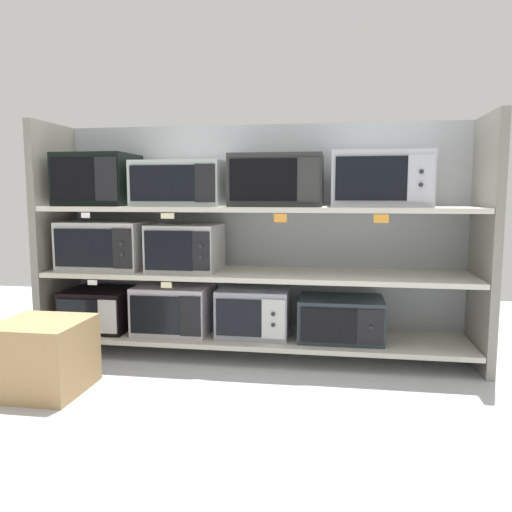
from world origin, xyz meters
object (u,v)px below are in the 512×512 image
Objects in this scene: microwave_5 at (186,247)px; microwave_8 at (277,181)px; shipping_carton at (43,356)px; microwave_1 at (174,309)px; microwave_6 at (98,180)px; microwave_3 at (341,319)px; microwave_9 at (380,179)px; microwave_4 at (106,245)px; microwave_7 at (181,184)px; microwave_2 at (254,312)px; microwave_0 at (100,309)px.

microwave_8 is (0.59, 0.00, 0.42)m from microwave_5.
microwave_5 is 1.06m from shipping_carton.
microwave_5 is at bearing -0.19° from microwave_1.
microwave_5 is 0.72m from microwave_6.
microwave_3 is 0.88m from microwave_9.
microwave_8 is (1.13, 0.00, 0.41)m from microwave_4.
microwave_1 is 1.07m from microwave_8.
microwave_1 is at bearing 180.00° from microwave_8.
microwave_1 is 0.90m from shipping_carton.
microwave_7 is 1.00× the size of microwave_8.
microwave_7 is 1.23m from microwave_9.
microwave_1 is at bearing -180.00° from microwave_2.
microwave_5 is 0.78× the size of microwave_8.
microwave_4 is at bearing 180.00° from microwave_3.
microwave_2 is 0.78× the size of microwave_9.
microwave_0 is 0.76m from shipping_carton.
microwave_1 is 0.83× the size of microwave_9.
microwave_9 is at bearing 0.00° from microwave_4.
microwave_0 is 0.86m from microwave_6.
microwave_3 is 1.20× the size of microwave_5.
microwave_6 reaches higher than microwave_2.
microwave_4 is at bearing -0.05° from microwave_0.
microwave_4 is 1.80m from microwave_9.
microwave_6 is 0.80× the size of microwave_9.
microwave_6 is at bearing 179.97° from microwave_5.
microwave_1 is 0.86× the size of microwave_7.
microwave_2 is 0.84m from microwave_8.
microwave_0 is 0.74m from microwave_5.
microwave_8 reaches higher than microwave_7.
microwave_4 is at bearing -179.99° from microwave_1.
microwave_0 is at bearing 93.47° from shipping_carton.
microwave_1 is 1.06× the size of microwave_2.
microwave_3 is at bearing 0.01° from microwave_5.
microwave_3 is at bearing -0.00° from microwave_0.
shipping_carton is at bearing -142.79° from microwave_2.
shipping_carton is (-0.53, -0.76, -0.91)m from microwave_7.
microwave_2 reaches higher than microwave_3.
microwave_3 is (1.08, -0.00, -0.03)m from microwave_1.
microwave_8 is at bearing 33.54° from shipping_carton.
microwave_0 is 0.78× the size of microwave_4.
microwave_2 is (0.53, 0.00, -0.00)m from microwave_1.
microwave_4 is 0.97× the size of microwave_8.
microwave_2 is 0.81× the size of microwave_8.
microwave_4 is 1.20m from microwave_8.
microwave_0 is 0.51m from microwave_1.
microwave_2 is 0.93m from microwave_7.
microwave_2 is at bearing 179.98° from microwave_3.
microwave_8 is at bearing 0.00° from microwave_4.
microwave_6 is at bearing -180.00° from microwave_2.
microwave_6 is at bearing 92.04° from shipping_carton.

